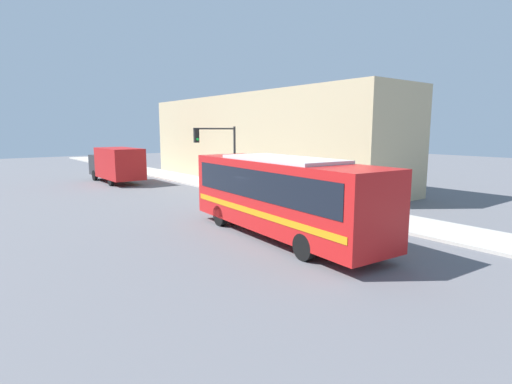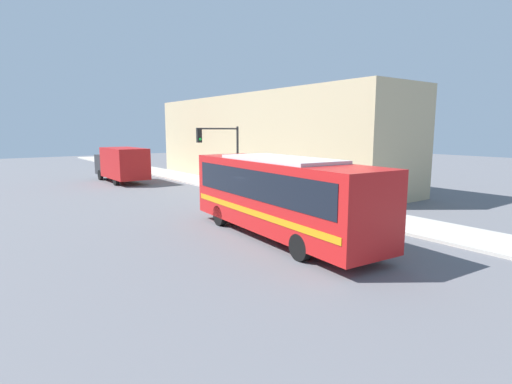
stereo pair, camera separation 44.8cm
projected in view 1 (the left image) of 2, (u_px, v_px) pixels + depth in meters
The scene contains 9 objects.
ground_plane at pixel (275, 235), 16.84m from camera, with size 120.00×120.00×0.00m, color slate.
sidewalk at pixel (183, 178), 36.15m from camera, with size 3.22×70.00×0.13m.
building_facade at pixel (260, 139), 34.17m from camera, with size 6.00×27.19×7.25m.
city_bus at pixel (282, 192), 16.30m from camera, with size 3.35×10.40×3.32m.
delivery_truck at pixel (116, 164), 33.54m from camera, with size 2.48×7.38×2.93m.
fire_hydrant at pixel (287, 196), 23.70m from camera, with size 0.25×0.34×0.74m.
traffic_light_pole at pixel (220, 147), 27.00m from camera, with size 3.28×0.35×4.51m.
parking_meter at pixel (249, 182), 26.56m from camera, with size 0.14×0.14×1.22m.
pedestrian_near_corner at pixel (243, 177), 29.67m from camera, with size 0.34×0.34×1.61m.
Camera 1 is at (-10.67, -12.43, 4.42)m, focal length 28.00 mm.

